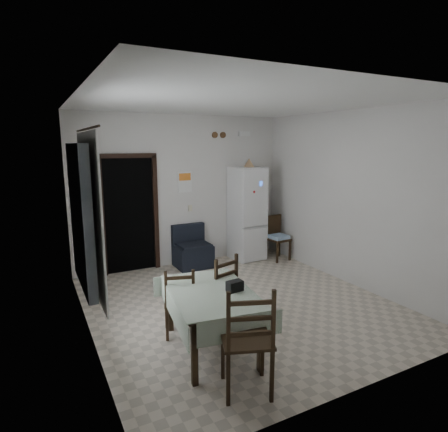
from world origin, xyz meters
name	(u,v)px	position (x,y,z in m)	size (l,w,h in m)	color
ground	(239,304)	(0.00, 0.00, 0.00)	(4.50, 4.50, 0.00)	beige
ceiling	(241,102)	(0.00, 0.00, 2.90)	(4.20, 4.50, 0.02)	white
wall_back	(182,191)	(0.00, 2.25, 1.45)	(4.20, 0.02, 2.90)	silver
wall_front	(366,246)	(0.00, -2.25, 1.45)	(4.20, 0.02, 2.90)	silver
wall_left	(84,222)	(-2.10, 0.00, 1.45)	(0.02, 4.50, 2.90)	silver
wall_right	(349,198)	(2.10, 0.00, 1.45)	(0.02, 4.50, 2.90)	silver
doorway	(127,213)	(-1.05, 2.45, 1.06)	(1.06, 0.52, 2.22)	black
window_recess	(81,217)	(-2.15, -0.20, 1.55)	(0.10, 1.20, 1.60)	silver
curtain	(91,216)	(-2.04, -0.20, 1.55)	(0.02, 1.45, 1.85)	white
curtain_rod	(86,129)	(-2.03, -0.20, 2.50)	(0.02, 0.02, 1.60)	black
calendar	(185,182)	(0.05, 2.24, 1.62)	(0.28, 0.02, 0.40)	white
calendar_image	(185,177)	(0.05, 2.23, 1.72)	(0.24, 0.01, 0.14)	orange
light_switch	(190,208)	(0.15, 2.24, 1.10)	(0.08, 0.02, 0.12)	beige
vent_left	(215,135)	(0.70, 2.23, 2.52)	(0.12, 0.12, 0.03)	brown
vent_right	(223,135)	(0.88, 2.23, 2.52)	(0.12, 0.12, 0.03)	brown
emergency_light	(244,134)	(1.35, 2.21, 2.55)	(0.25, 0.07, 0.09)	white
fridge	(247,213)	(1.28, 1.93, 0.95)	(0.61, 0.61, 1.89)	white
tan_cone	(249,163)	(1.31, 1.93, 1.98)	(0.21, 0.21, 0.17)	tan
navy_seat	(193,247)	(0.07, 1.93, 0.40)	(0.66, 0.64, 0.80)	black
corner_chair	(278,238)	(1.79, 1.53, 0.45)	(0.39, 0.39, 0.91)	black
dining_table	(211,320)	(-0.91, -0.92, 0.35)	(0.90, 1.37, 0.71)	#98A78F
black_bag	(235,286)	(-0.67, -1.04, 0.77)	(0.18, 0.11, 0.12)	black
dining_chair_far_left	(179,300)	(-1.10, -0.41, 0.44)	(0.38, 0.38, 0.88)	black
dining_chair_far_right	(217,289)	(-0.57, -0.40, 0.48)	(0.41, 0.41, 0.96)	black
dining_chair_near_head	(247,337)	(-0.93, -1.74, 0.55)	(0.47, 0.47, 1.10)	black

